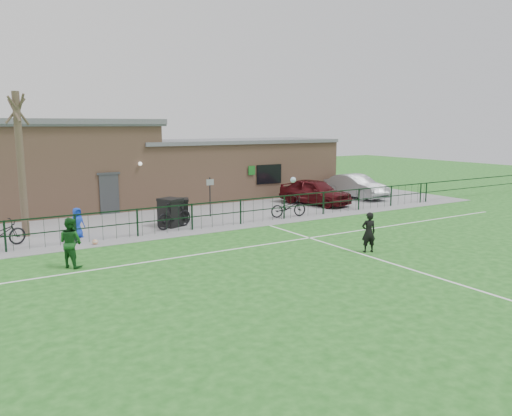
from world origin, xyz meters
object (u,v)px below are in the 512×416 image
wheelie_bin_right (181,211)px  bicycle_d (174,215)px  sign_post (210,197)px  car_maroon (315,192)px  ball_ground (95,242)px  car_silver (356,186)px  bare_tree (21,165)px  spectator_child (77,223)px  bicycle_c (0,234)px  outfield_player (71,242)px  bicycle_e (288,207)px  wheelie_bin_left (170,213)px

wheelie_bin_right → bicycle_d: size_ratio=0.53×
wheelie_bin_right → sign_post: 1.98m
car_maroon → ball_ground: car_maroon is taller
car_silver → car_maroon: bearing=-171.0°
bare_tree → spectator_child: bare_tree is taller
ball_ground → bicycle_c: bearing=157.0°
wheelie_bin_right → outfield_player: (-6.16, -5.27, 0.29)m
bicycle_d → bicycle_e: (6.03, -0.41, -0.09)m
bicycle_c → bicycle_d: (7.05, -0.10, 0.07)m
bicycle_e → ball_ground: 9.93m
car_silver → bicycle_e: size_ratio=2.34×
car_silver → wheelie_bin_right: bearing=-175.2°
car_maroon → spectator_child: 13.95m
bare_tree → spectator_child: bearing=-38.5°
spectator_child → ball_ground: (0.29, -1.60, -0.54)m
sign_post → bicycle_e: bearing=-33.8°
car_silver → ball_ground: size_ratio=20.14×
wheelie_bin_left → sign_post: size_ratio=0.61×
wheelie_bin_left → spectator_child: (-4.16, -0.13, 0.02)m
bare_tree → car_maroon: size_ratio=1.35×
wheelie_bin_left → bicycle_d: (-0.02, -0.48, -0.02)m
car_maroon → bicycle_e: size_ratio=2.31×
spectator_child → ball_ground: size_ratio=5.63×
outfield_player → wheelie_bin_right: bearing=-84.4°
bicycle_c → bicycle_e: (13.09, -0.51, -0.02)m
bare_tree → sign_post: bearing=0.2°
wheelie_bin_right → ball_ground: 5.38m
spectator_child → bicycle_c: bearing=162.4°
ball_ground → sign_post: bearing=25.1°
wheelie_bin_right → car_maroon: car_maroon is taller
ball_ground → outfield_player: bearing=-117.7°
wheelie_bin_left → spectator_child: spectator_child is taller
sign_post → spectator_child: 7.03m
bicycle_c → ball_ground: bearing=-135.6°
sign_post → bicycle_e: 4.02m
car_maroon → outfield_player: outfield_player is taller
bicycle_d → ball_ground: size_ratio=8.80×
bare_tree → wheelie_bin_left: size_ratio=4.91×
bare_tree → wheelie_bin_right: bare_tree is taller
sign_post → car_maroon: sign_post is taller
bicycle_c → spectator_child: 2.92m
car_silver → bicycle_c: bearing=-174.6°
car_maroon → bicycle_d: size_ratio=2.26×
wheelie_bin_right → car_silver: (12.75, 1.54, 0.22)m
wheelie_bin_left → bicycle_d: wheelie_bin_left is taller
wheelie_bin_right → car_maroon: (8.83, 0.77, 0.23)m
sign_post → car_maroon: (6.98, 0.23, -0.24)m
spectator_child → outfield_player: size_ratio=0.75×
bicycle_c → ball_ground: 3.50m
bare_tree → car_silver: bare_tree is taller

